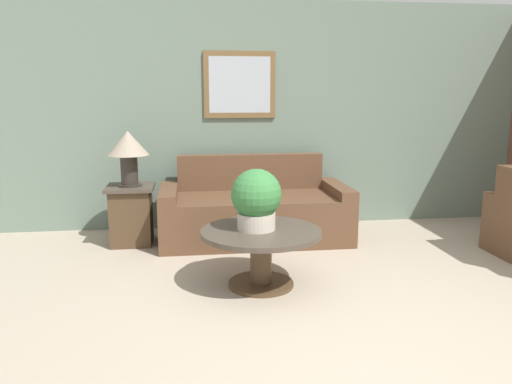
% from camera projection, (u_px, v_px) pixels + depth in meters
% --- Properties ---
extents(ground_plane, '(20.00, 20.00, 0.00)m').
position_uv_depth(ground_plane, '(393.00, 355.00, 3.03)').
color(ground_plane, tan).
extents(wall_back, '(7.56, 0.09, 2.60)m').
position_uv_depth(wall_back, '(290.00, 115.00, 5.87)').
color(wall_back, slate).
rests_on(wall_back, ground_plane).
extents(couch_main, '(2.00, 0.94, 0.88)m').
position_uv_depth(couch_main, '(254.00, 212.00, 5.41)').
color(couch_main, brown).
rests_on(couch_main, ground_plane).
extents(coffee_table, '(0.98, 0.98, 0.48)m').
position_uv_depth(coffee_table, '(261.00, 245.00, 4.06)').
color(coffee_table, '#4C3823').
rests_on(coffee_table, ground_plane).
extents(side_table, '(0.48, 0.48, 0.62)m').
position_uv_depth(side_table, '(131.00, 214.00, 5.22)').
color(side_table, '#4C3823').
rests_on(side_table, ground_plane).
extents(table_lamp, '(0.42, 0.42, 0.57)m').
position_uv_depth(table_lamp, '(128.00, 148.00, 5.09)').
color(table_lamp, '#2D2823').
rests_on(table_lamp, side_table).
extents(potted_plant_on_table, '(0.41, 0.41, 0.50)m').
position_uv_depth(potted_plant_on_table, '(256.00, 199.00, 4.01)').
color(potted_plant_on_table, beige).
rests_on(potted_plant_on_table, coffee_table).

